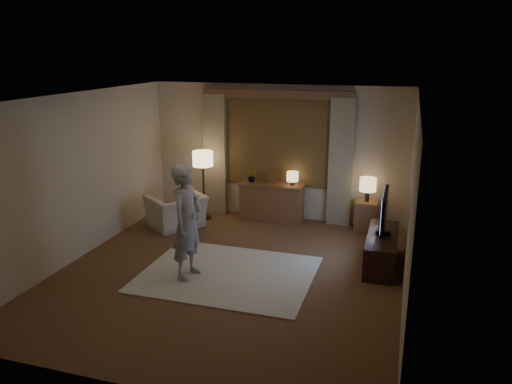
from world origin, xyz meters
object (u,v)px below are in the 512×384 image
at_px(person, 187,222).
at_px(sideboard, 272,203).
at_px(armchair, 177,211).
at_px(side_table, 366,216).
at_px(tv_stand, 382,250).

bearing_deg(person, sideboard, -4.11).
bearing_deg(sideboard, armchair, -150.10).
bearing_deg(sideboard, side_table, -1.59).
xyz_separation_m(armchair, side_table, (3.40, 0.87, -0.03)).
height_order(sideboard, tv_stand, sideboard).
bearing_deg(armchair, tv_stand, 116.53).
height_order(sideboard, side_table, sideboard).
xyz_separation_m(armchair, tv_stand, (3.77, -0.62, -0.06)).
bearing_deg(side_table, armchair, -165.71).
xyz_separation_m(sideboard, armchair, (-1.59, -0.92, -0.04)).
bearing_deg(armchair, side_table, 140.11).
bearing_deg(side_table, tv_stand, -75.92).
height_order(tv_stand, person, person).
relative_size(side_table, tv_stand, 0.40).
distance_m(side_table, tv_stand, 1.53).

